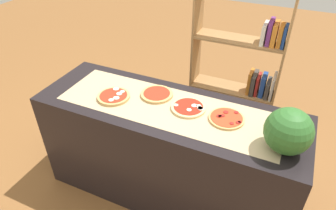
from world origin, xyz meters
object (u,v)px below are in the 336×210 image
at_px(pizza_plain_1, 157,94).
at_px(pizza_mozzarella_2, 189,107).
at_px(watermelon, 288,131).
at_px(pizza_mozzarella_0, 114,96).
at_px(pizza_pepperoni_3, 226,118).
at_px(bookshelf, 246,72).

bearing_deg(pizza_plain_1, pizza_mozzarella_2, -12.18).
bearing_deg(watermelon, pizza_mozzarella_0, 177.86).
bearing_deg(pizza_mozzarella_2, pizza_mozzarella_0, -169.72).
bearing_deg(pizza_plain_1, pizza_mozzarella_0, -149.82).
relative_size(pizza_plain_1, watermelon, 0.87).
xyz_separation_m(pizza_plain_1, pizza_mozzarella_2, (0.29, -0.06, -0.00)).
bearing_deg(pizza_pepperoni_3, bookshelf, 93.86).
height_order(pizza_mozzarella_0, watermelon, watermelon).
xyz_separation_m(pizza_pepperoni_3, bookshelf, (-0.07, 1.03, -0.17)).
height_order(pizza_mozzarella_0, pizza_plain_1, pizza_mozzarella_0).
relative_size(pizza_mozzarella_0, bookshelf, 0.15).
bearing_deg(bookshelf, watermelon, -68.05).
bearing_deg(pizza_pepperoni_3, pizza_plain_1, 172.92).
height_order(pizza_mozzarella_0, pizza_pepperoni_3, pizza_mozzarella_0).
bearing_deg(pizza_mozzarella_2, bookshelf, 77.82).
relative_size(pizza_pepperoni_3, watermelon, 0.87).
distance_m(pizza_plain_1, pizza_mozzarella_2, 0.30).
bearing_deg(pizza_mozzarella_2, pizza_plain_1, 167.82).
xyz_separation_m(pizza_pepperoni_3, watermelon, (0.40, -0.14, 0.13)).
distance_m(watermelon, bookshelf, 1.30).
xyz_separation_m(watermelon, bookshelf, (-0.47, 1.17, -0.30)).
xyz_separation_m(pizza_plain_1, bookshelf, (0.51, 0.96, -0.17)).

